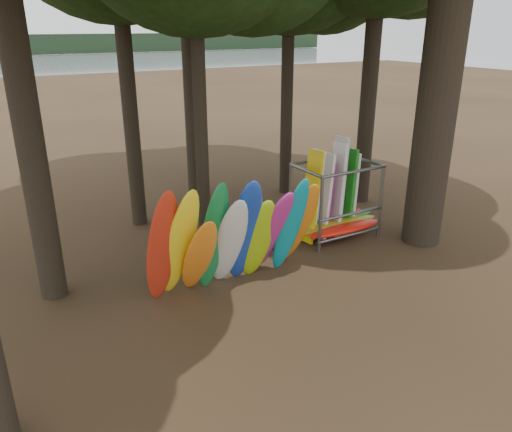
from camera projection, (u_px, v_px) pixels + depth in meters
ground at (311, 282)px, 12.34m from camera, size 120.00×120.00×0.00m
lake at (22, 76)px, 60.85m from camera, size 160.00×160.00×0.00m
kayak_row at (236, 238)px, 11.55m from camera, size 4.43×1.93×3.07m
storage_rack at (334, 203)px, 14.71m from camera, size 3.21×1.58×2.92m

